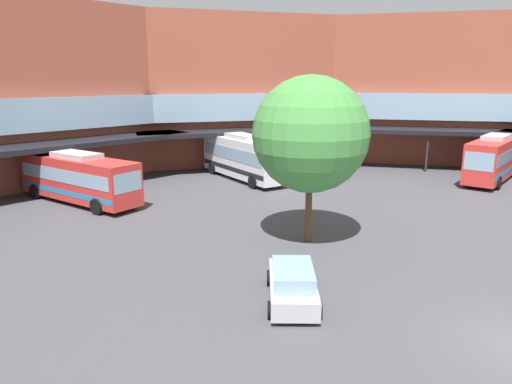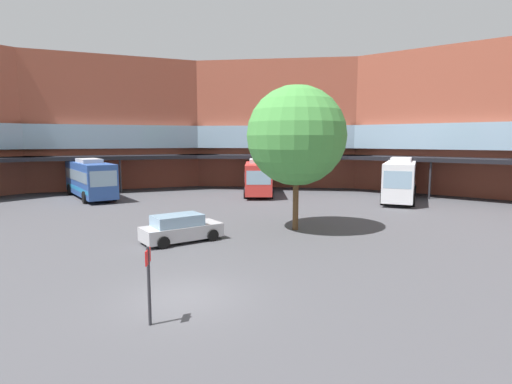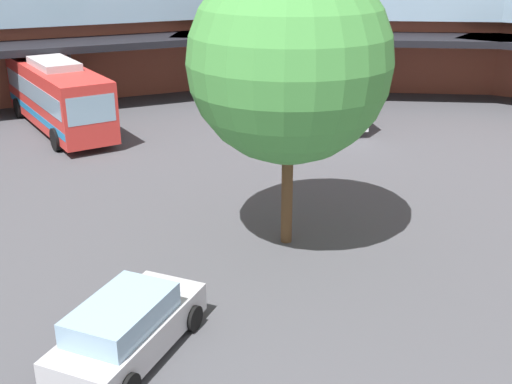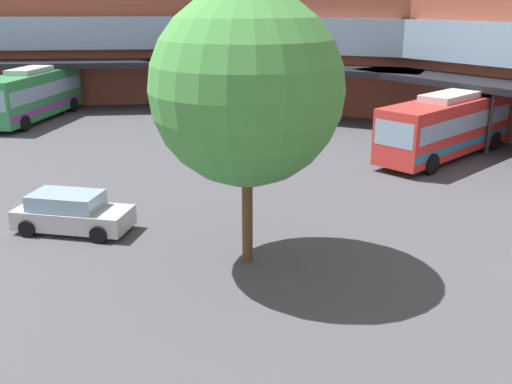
{
  "view_description": "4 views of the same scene",
  "coord_description": "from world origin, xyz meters",
  "px_view_note": "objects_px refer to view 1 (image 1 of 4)",
  "views": [
    {
      "loc": [
        -15.1,
        -7.23,
        8.76
      ],
      "look_at": [
        -2.24,
        13.61,
        2.83
      ],
      "focal_mm": 33.18,
      "sensor_mm": 36.0,
      "label": 1
    },
    {
      "loc": [
        7.85,
        -12.0,
        5.64
      ],
      "look_at": [
        -1.61,
        10.43,
        2.52
      ],
      "focal_mm": 28.7,
      "sensor_mm": 36.0,
      "label": 2
    },
    {
      "loc": [
        -3.81,
        -5.99,
        9.1
      ],
      "look_at": [
        -0.54,
        13.25,
        1.42
      ],
      "focal_mm": 44.26,
      "sensor_mm": 36.0,
      "label": 3
    },
    {
      "loc": [
        17.09,
        6.16,
        8.52
      ],
      "look_at": [
        -1.52,
        13.31,
        1.8
      ],
      "focal_mm": 40.03,
      "sensor_mm": 36.0,
      "label": 4
    }
  ],
  "objects_px": {
    "bus_1": "(494,158)",
    "parked_car": "(292,284)",
    "plaza_tree": "(311,134)",
    "bus_3": "(79,177)",
    "bus_2": "(244,157)"
  },
  "relations": [
    {
      "from": "bus_1",
      "to": "bus_2",
      "type": "height_order",
      "value": "bus_1"
    },
    {
      "from": "bus_1",
      "to": "bus_3",
      "type": "relative_size",
      "value": 0.97
    },
    {
      "from": "bus_1",
      "to": "parked_car",
      "type": "distance_m",
      "value": 29.94
    },
    {
      "from": "parked_car",
      "to": "bus_1",
      "type": "bearing_deg",
      "value": -39.09
    },
    {
      "from": "bus_1",
      "to": "plaza_tree",
      "type": "height_order",
      "value": "plaza_tree"
    },
    {
      "from": "parked_car",
      "to": "plaza_tree",
      "type": "bearing_deg",
      "value": -10.18
    },
    {
      "from": "bus_1",
      "to": "parked_car",
      "type": "relative_size",
      "value": 2.25
    },
    {
      "from": "bus_3",
      "to": "plaza_tree",
      "type": "height_order",
      "value": "plaza_tree"
    },
    {
      "from": "bus_2",
      "to": "parked_car",
      "type": "xyz_separation_m",
      "value": [
        -10.18,
        -21.38,
        -1.28
      ]
    },
    {
      "from": "bus_2",
      "to": "plaza_tree",
      "type": "xyz_separation_m",
      "value": [
        -5.21,
        -15.98,
        3.86
      ]
    },
    {
      "from": "bus_1",
      "to": "parked_car",
      "type": "xyz_separation_m",
      "value": [
        -28.37,
        -9.48,
        -1.29
      ]
    },
    {
      "from": "bus_1",
      "to": "plaza_tree",
      "type": "distance_m",
      "value": 24.06
    },
    {
      "from": "bus_1",
      "to": "bus_2",
      "type": "distance_m",
      "value": 21.74
    },
    {
      "from": "bus_2",
      "to": "parked_car",
      "type": "bearing_deg",
      "value": -26.39
    },
    {
      "from": "bus_3",
      "to": "parked_car",
      "type": "height_order",
      "value": "bus_3"
    }
  ]
}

